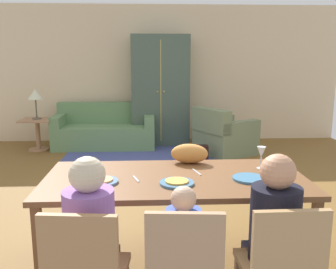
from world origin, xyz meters
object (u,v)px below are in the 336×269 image
at_px(side_table, 38,130).
at_px(table_lamp, 35,95).
at_px(dining_table, 175,185).
at_px(plate_near_woman, 249,178).
at_px(plate_near_man, 101,182).
at_px(cat, 189,154).
at_px(plate_near_child, 177,183).
at_px(wine_glass, 261,153).
at_px(couch, 105,131).
at_px(handbag, 198,153).
at_px(dining_chair_woman, 281,265).
at_px(armchair, 223,136).
at_px(person_child, 183,261).
at_px(dining_chair_child, 184,268).
at_px(person_woman, 271,247).
at_px(armoire, 160,90).
at_px(person_man, 92,251).

xyz_separation_m(side_table, table_lamp, (-0.00, 0.00, 0.63)).
xyz_separation_m(dining_table, plate_near_woman, (0.55, -0.10, 0.07)).
bearing_deg(plate_near_man, cat, 35.55).
bearing_deg(dining_table, plate_near_child, -90.00).
bearing_deg(wine_glass, plate_near_man, -166.70).
relative_size(couch, handbag, 5.86).
bearing_deg(dining_chair_woman, armchair, 82.97).
distance_m(person_child, cat, 1.14).
bearing_deg(dining_chair_child, wine_glass, 54.56).
distance_m(dining_chair_child, person_woman, 0.58).
xyz_separation_m(dining_chair_woman, armoire, (-0.52, 5.39, 0.56)).
distance_m(dining_chair_woman, cat, 1.33).
xyz_separation_m(person_man, cat, (0.70, 1.04, 0.33)).
xyz_separation_m(plate_near_woman, cat, (-0.40, 0.48, 0.08)).
bearing_deg(plate_near_child, armoire, 89.66).
bearing_deg(plate_near_man, dining_chair_woman, -33.20).
bearing_deg(dining_chair_woman, person_child, 162.77).
height_order(couch, side_table, couch).
relative_size(person_man, armoire, 0.53).
distance_m(person_man, armchair, 4.64).
bearing_deg(dining_chair_child, handbag, 81.40).
relative_size(dining_chair_child, handbag, 2.72).
bearing_deg(handbag, side_table, 162.39).
relative_size(plate_near_man, person_man, 0.23).
height_order(person_man, armoire, armoire).
relative_size(person_man, table_lamp, 2.05).
height_order(dining_chair_woman, side_table, dining_chair_woman).
distance_m(dining_table, armoire, 4.57).
distance_m(wine_glass, person_child, 1.20).
bearing_deg(couch, handbag, -35.19).
bearing_deg(wine_glass, armchair, 83.66).
bearing_deg(person_man, side_table, 109.51).
relative_size(dining_chair_woman, couch, 0.46).
height_order(dining_chair_woman, armoire, armoire).
xyz_separation_m(armchair, armoire, (-1.08, 0.89, 0.73)).
bearing_deg(person_child, person_man, 179.47).
distance_m(couch, table_lamp, 1.41).
distance_m(plate_near_man, person_child, 0.85).
relative_size(plate_near_child, table_lamp, 0.46).
xyz_separation_m(wine_glass, handbag, (-0.12, 3.01, -0.76)).
bearing_deg(plate_near_woman, handbag, 89.06).
bearing_deg(dining_chair_woman, plate_near_man, 146.80).
distance_m(plate_near_man, person_woman, 1.25).
bearing_deg(dining_chair_woman, armoire, 95.54).
distance_m(armoire, handbag, 1.74).
bearing_deg(armchair, dining_table, -106.79).
distance_m(dining_table, person_man, 0.88).
bearing_deg(person_man, person_woman, 0.01).
height_order(person_child, handbag, person_child).
bearing_deg(cat, person_woman, -59.29).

